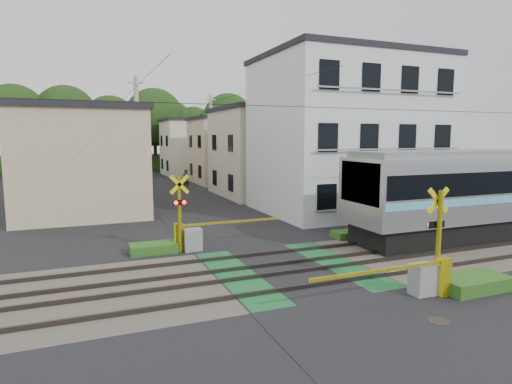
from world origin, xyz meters
name	(u,v)px	position (x,y,z in m)	size (l,w,h in m)	color
ground	(289,269)	(0.00, 0.00, 0.00)	(120.00, 120.00, 0.00)	black
track_bed	(289,268)	(0.00, 0.00, 0.04)	(120.00, 120.00, 0.14)	#47423A
crossing_signal_near	(427,271)	(2.59, -3.65, 0.71)	(4.74, 0.65, 3.09)	yellow
crossing_signal_far	(190,233)	(-2.59, 3.65, 0.71)	(4.74, 0.65, 3.09)	yellow
apartment_block	(346,135)	(8.50, 9.49, 4.66)	(10.20, 8.36, 9.30)	silver
houses_row	(163,152)	(0.25, 25.92, 3.24)	(22.07, 31.35, 6.80)	#C3B18A
tree_hill	(133,129)	(0.18, 48.77, 5.62)	(40.00, 12.61, 11.19)	#1C3612
catenary	(429,158)	(6.00, 0.03, 3.70)	(60.00, 5.04, 7.00)	#2D2D33
utility_poles	(153,143)	(-1.05, 23.01, 4.08)	(7.90, 42.00, 8.00)	#A5A5A0
pedestrian	(186,179)	(1.88, 24.26, 0.85)	(0.62, 0.41, 1.70)	#292D33
manhole_cover	(438,321)	(1.53, -5.17, 0.01)	(0.53, 0.53, 0.02)	#2D261E
weed_patches	(334,259)	(1.76, -0.09, 0.18)	(10.25, 8.80, 0.40)	#2D5E1E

